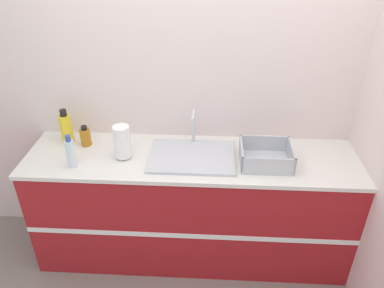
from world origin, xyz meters
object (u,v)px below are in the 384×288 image
at_px(sink, 192,155).
at_px(bottle_amber, 85,137).
at_px(paper_towel_roll, 122,142).
at_px(bottle_yellow, 66,128).
at_px(dish_rack, 266,157).
at_px(bottle_clear, 71,153).

height_order(sink, bottle_amber, sink).
xyz_separation_m(paper_towel_roll, bottle_yellow, (-0.46, 0.19, -0.01)).
xyz_separation_m(dish_rack, bottle_amber, (-1.29, 0.16, 0.02)).
height_order(sink, bottle_clear, sink).
distance_m(paper_towel_roll, bottle_yellow, 0.50).
distance_m(dish_rack, bottle_amber, 1.30).
bearing_deg(paper_towel_roll, sink, 3.08).
height_order(paper_towel_roll, dish_rack, paper_towel_roll).
height_order(sink, dish_rack, sink).
relative_size(dish_rack, bottle_amber, 2.21).
bearing_deg(paper_towel_roll, bottle_amber, 154.14).
bearing_deg(sink, dish_rack, -4.48).
distance_m(paper_towel_roll, bottle_clear, 0.34).
height_order(bottle_amber, bottle_yellow, bottle_yellow).
relative_size(paper_towel_roll, dish_rack, 0.70).
height_order(sink, bottle_yellow, sink).
height_order(paper_towel_roll, bottle_amber, paper_towel_roll).
bearing_deg(sink, bottle_clear, -169.20).
height_order(dish_rack, bottle_amber, bottle_amber).
bearing_deg(bottle_clear, bottle_yellow, 113.91).
bearing_deg(dish_rack, bottle_yellow, 171.94).
bearing_deg(bottle_clear, sink, 10.80).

